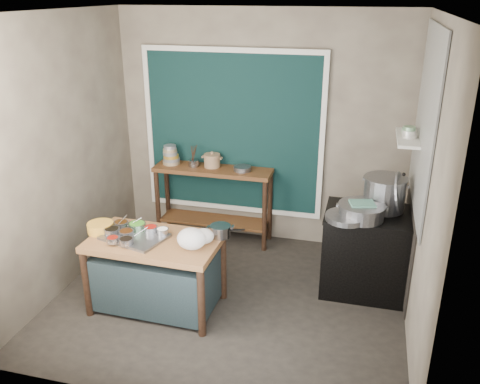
% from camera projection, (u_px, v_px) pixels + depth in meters
% --- Properties ---
extents(floor, '(3.50, 3.00, 0.02)m').
position_uv_depth(floor, '(229.00, 299.00, 5.25)').
color(floor, '#29251F').
rests_on(floor, ground).
extents(back_wall, '(3.50, 0.02, 2.80)m').
position_uv_depth(back_wall, '(262.00, 130.00, 6.08)').
color(back_wall, gray).
rests_on(back_wall, floor).
extents(left_wall, '(0.02, 3.00, 2.80)m').
position_uv_depth(left_wall, '(60.00, 156.00, 5.14)').
color(left_wall, gray).
rests_on(left_wall, floor).
extents(right_wall, '(0.02, 3.00, 2.80)m').
position_uv_depth(right_wall, '(426.00, 188.00, 4.32)').
color(right_wall, gray).
rests_on(right_wall, floor).
extents(ceiling, '(3.50, 3.00, 0.02)m').
position_uv_depth(ceiling, '(226.00, 10.00, 4.20)').
color(ceiling, gray).
rests_on(ceiling, back_wall).
extents(curtain_panel, '(2.10, 0.02, 1.90)m').
position_uv_depth(curtain_panel, '(233.00, 133.00, 6.15)').
color(curtain_panel, black).
rests_on(curtain_panel, back_wall).
extents(curtain_frame, '(2.22, 0.03, 2.02)m').
position_uv_depth(curtain_frame, '(232.00, 133.00, 6.14)').
color(curtain_frame, beige).
rests_on(curtain_frame, back_wall).
extents(tile_panel, '(0.02, 1.70, 1.70)m').
position_uv_depth(tile_panel, '(425.00, 121.00, 4.65)').
color(tile_panel, '#B2B2AA').
rests_on(tile_panel, right_wall).
extents(soot_patch, '(0.01, 1.30, 1.30)m').
position_uv_depth(soot_patch, '(410.00, 229.00, 5.17)').
color(soot_patch, black).
rests_on(soot_patch, right_wall).
extents(wall_shelf, '(0.22, 0.70, 0.03)m').
position_uv_depth(wall_shelf, '(408.00, 138.00, 5.04)').
color(wall_shelf, beige).
rests_on(wall_shelf, right_wall).
extents(prep_table, '(1.27, 0.75, 0.75)m').
position_uv_depth(prep_table, '(156.00, 273.00, 4.99)').
color(prep_table, brown).
rests_on(prep_table, floor).
extents(back_counter, '(1.45, 0.40, 0.95)m').
position_uv_depth(back_counter, '(214.00, 204.00, 6.35)').
color(back_counter, '#573619').
rests_on(back_counter, floor).
extents(stove_block, '(0.90, 0.68, 0.85)m').
position_uv_depth(stove_block, '(368.00, 253.00, 5.27)').
color(stove_block, black).
rests_on(stove_block, floor).
extents(stove_top, '(0.92, 0.69, 0.03)m').
position_uv_depth(stove_top, '(372.00, 215.00, 5.10)').
color(stove_top, black).
rests_on(stove_top, stove_block).
extents(condiment_tray, '(0.67, 0.55, 0.03)m').
position_uv_depth(condiment_tray, '(135.00, 237.00, 4.87)').
color(condiment_tray, gray).
rests_on(condiment_tray, prep_table).
extents(condiment_bowls, '(0.61, 0.46, 0.07)m').
position_uv_depth(condiment_bowls, '(130.00, 231.00, 4.89)').
color(condiment_bowls, gray).
rests_on(condiment_bowls, condiment_tray).
extents(yellow_basin, '(0.27, 0.27, 0.10)m').
position_uv_depth(yellow_basin, '(100.00, 227.00, 4.98)').
color(yellow_basin, gold).
rests_on(yellow_basin, prep_table).
extents(saucepan, '(0.26, 0.26, 0.11)m').
position_uv_depth(saucepan, '(220.00, 231.00, 4.89)').
color(saucepan, gray).
rests_on(saucepan, prep_table).
extents(plastic_bag_a, '(0.30, 0.26, 0.20)m').
position_uv_depth(plastic_bag_a, '(191.00, 239.00, 4.64)').
color(plastic_bag_a, white).
rests_on(plastic_bag_a, prep_table).
extents(plastic_bag_b, '(0.22, 0.19, 0.15)m').
position_uv_depth(plastic_bag_b, '(204.00, 236.00, 4.75)').
color(plastic_bag_b, white).
rests_on(plastic_bag_b, prep_table).
extents(bowl_stack, '(0.21, 0.21, 0.24)m').
position_uv_depth(bowl_stack, '(171.00, 156.00, 6.28)').
color(bowl_stack, tan).
rests_on(bowl_stack, back_counter).
extents(utensil_cup, '(0.18, 0.18, 0.08)m').
position_uv_depth(utensil_cup, '(194.00, 163.00, 6.22)').
color(utensil_cup, gray).
rests_on(utensil_cup, back_counter).
extents(ceramic_crock, '(0.22, 0.22, 0.14)m').
position_uv_depth(ceramic_crock, '(212.00, 161.00, 6.18)').
color(ceramic_crock, '#8C6A4C').
rests_on(ceramic_crock, back_counter).
extents(wide_bowl, '(0.26, 0.26, 0.05)m').
position_uv_depth(wide_bowl, '(242.00, 169.00, 6.07)').
color(wide_bowl, gray).
rests_on(wide_bowl, back_counter).
extents(stock_pot, '(0.55, 0.55, 0.35)m').
position_uv_depth(stock_pot, '(384.00, 193.00, 5.13)').
color(stock_pot, gray).
rests_on(stock_pot, stove_top).
extents(pot_lid, '(0.18, 0.44, 0.43)m').
position_uv_depth(pot_lid, '(399.00, 193.00, 5.03)').
color(pot_lid, gray).
rests_on(pot_lid, stove_top).
extents(steamer, '(0.51, 0.51, 0.15)m').
position_uv_depth(steamer, '(362.00, 211.00, 4.95)').
color(steamer, gray).
rests_on(steamer, stove_top).
extents(green_cloth, '(0.27, 0.23, 0.02)m').
position_uv_depth(green_cloth, '(362.00, 203.00, 4.92)').
color(green_cloth, '#4D856F').
rests_on(green_cloth, steamer).
extents(shallow_pan, '(0.46, 0.46, 0.05)m').
position_uv_depth(shallow_pan, '(346.00, 217.00, 4.94)').
color(shallow_pan, gray).
rests_on(shallow_pan, stove_top).
extents(shelf_bowl_stack, '(0.14, 0.14, 0.11)m').
position_uv_depth(shelf_bowl_stack, '(409.00, 132.00, 4.97)').
color(shelf_bowl_stack, silver).
rests_on(shelf_bowl_stack, wall_shelf).
extents(shelf_bowl_green, '(0.16, 0.16, 0.05)m').
position_uv_depth(shelf_bowl_green, '(408.00, 130.00, 5.16)').
color(shelf_bowl_green, gray).
rests_on(shelf_bowl_green, wall_shelf).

